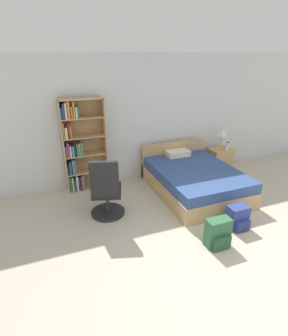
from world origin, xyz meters
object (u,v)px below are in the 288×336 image
office_chair (106,192)px  backpack_green (218,234)px  nightstand (220,159)px  bookshelf (79,147)px  bed (193,179)px  water_bottle (227,146)px  backpack_blue (238,218)px  table_lamp (222,133)px

office_chair → backpack_green: 1.85m
office_chair → nightstand: size_ratio=2.10×
backpack_green → bookshelf: bearing=121.6°
bed → water_bottle: size_ratio=10.52×
nightstand → backpack_blue: (-1.17, -2.11, -0.07)m
office_chair → table_lamp: 3.24m
backpack_blue → office_chair: bearing=150.8°
bed → table_lamp: (1.18, 0.78, 0.62)m
bed → table_lamp: table_lamp is taller
bed → backpack_green: size_ratio=4.66×
office_chair → backpack_green: office_chair is taller
backpack_green → bed: bearing=71.5°
office_chair → table_lamp: size_ratio=2.24×
bed → table_lamp: 1.55m
bookshelf → table_lamp: size_ratio=3.77×
office_chair → water_bottle: bearing=17.2°
water_bottle → backpack_green: bearing=-128.8°
table_lamp → backpack_green: table_lamp is taller
table_lamp → office_chair: bearing=-160.2°
table_lamp → backpack_green: 3.02m
backpack_blue → nightstand: bearing=61.0°
bookshelf → backpack_blue: size_ratio=4.85×
bed → backpack_blue: 1.35m
bed → bookshelf: bearing=156.8°
office_chair → table_lamp: (3.02, 1.09, 0.42)m
bed → backpack_green: 1.69m
office_chair → water_bottle: size_ratio=5.66×
bookshelf → backpack_green: bearing=-58.4°
backpack_blue → backpack_green: (-0.56, -0.25, 0.03)m
bookshelf → office_chair: 1.29m
office_chair → backpack_green: size_ratio=2.51×
bookshelf → water_bottle: bearing=-3.9°
table_lamp → water_bottle: table_lamp is taller
backpack_blue → bookshelf: bearing=133.1°
table_lamp → backpack_blue: 2.53m
bed → office_chair: 1.88m
backpack_blue → water_bottle: bearing=57.8°
water_bottle → backpack_green: (-1.82, -2.26, -0.39)m
office_chair → bookshelf: bearing=100.9°
bed → water_bottle: (1.28, 0.66, 0.33)m
water_bottle → office_chair: bearing=-162.8°
office_chair → nightstand: 3.22m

